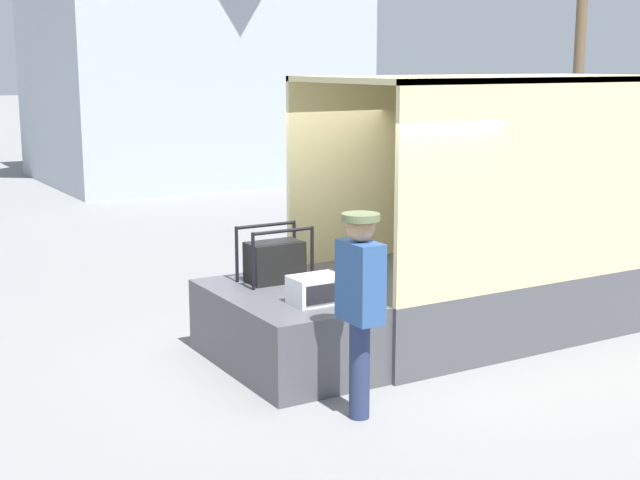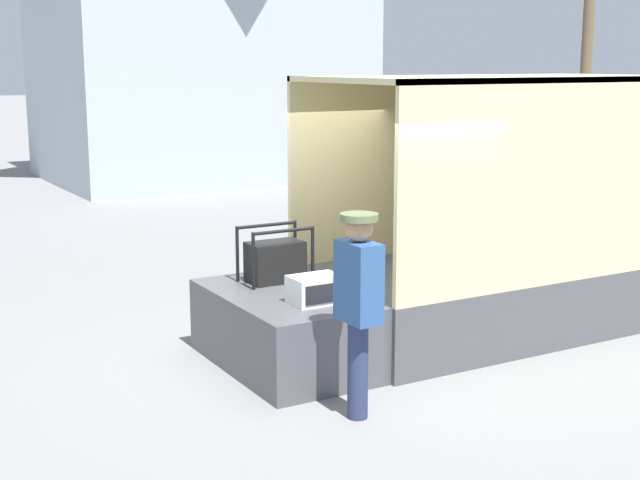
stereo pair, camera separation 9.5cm
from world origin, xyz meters
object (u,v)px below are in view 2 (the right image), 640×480
portable_generator (277,261)px  utility_pole (587,37)px  microwave (315,290)px  box_truck (597,237)px  worker_person (358,293)px

portable_generator → utility_pole: 16.26m
microwave → box_truck: bearing=6.5°
box_truck → worker_person: (-4.48, -1.53, 0.21)m
microwave → worker_person: 1.08m
microwave → utility_pole: size_ratio=0.07×
worker_person → utility_pole: 17.58m
microwave → portable_generator: portable_generator is taller
microwave → utility_pole: 16.87m
microwave → utility_pole: (13.53, 9.68, 2.79)m
worker_person → microwave: bearing=80.7°
microwave → portable_generator: size_ratio=0.67×
portable_generator → utility_pole: bearing=32.9°
box_truck → portable_generator: (-4.24, 0.48, 0.08)m
worker_person → utility_pole: size_ratio=0.26×
box_truck → worker_person: size_ratio=3.56×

